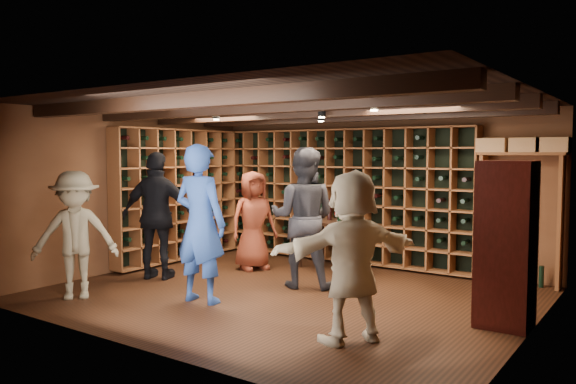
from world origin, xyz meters
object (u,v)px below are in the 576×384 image
Objects in this scene: guest_khaki at (75,235)px; guest_woman_black at (158,216)px; man_blue_shirt at (200,224)px; guest_beige at (352,256)px; guest_red_floral at (253,220)px; tasting_table at (329,226)px; man_grey_suit at (303,218)px; display_cabinet at (505,247)px.

guest_woman_black is at bearing 39.28° from guest_khaki.
man_blue_shirt reaches higher than guest_beige.
guest_khaki is at bearing -47.67° from guest_beige.
guest_red_floral is at bearing -76.22° from man_blue_shirt.
guest_beige reaches higher than tasting_table.
guest_khaki is at bearing 25.63° from man_grey_suit.
guest_khaki is at bearing 22.57° from man_blue_shirt.
display_cabinet is 1.47× the size of tasting_table.
man_grey_suit reaches higher than guest_khaki.
man_grey_suit is at bearing -86.64° from guest_red_floral.
guest_woman_black reaches higher than guest_beige.
guest_beige is (3.69, 0.54, 0.04)m from guest_khaki.
man_blue_shirt is 2.06m from guest_red_floral.
guest_woman_black is at bearing -68.76° from guest_beige.
tasting_table is at bearing -156.31° from guest_woman_black.
tasting_table is at bearing -111.55° from guest_beige.
guest_woman_black is 1.38m from guest_khaki.
display_cabinet is 1.03× the size of guest_beige.
tasting_table is (1.80, 3.29, -0.10)m from guest_khaki.
guest_red_floral is 1.32× the size of tasting_table.
guest_beige is 3.33m from tasting_table.
guest_khaki is 0.96× the size of guest_beige.
guest_beige is at bearing 143.83° from guest_woman_black.
man_grey_suit reaches higher than tasting_table.
guest_red_floral is at bearing -141.93° from guest_woman_black.
man_blue_shirt is 1.66× the size of tasting_table.
man_grey_suit is 3.00m from guest_khaki.
display_cabinet is 3.55m from man_blue_shirt.
guest_woman_black is 1.10× the size of guest_beige.
guest_beige is (-1.12, -1.36, -0.00)m from display_cabinet.
guest_beige is 1.43× the size of tasting_table.
guest_woman_black reaches higher than guest_red_floral.
guest_woman_black is 1.15× the size of guest_khaki.
guest_red_floral is 1.20m from tasting_table.
man_grey_suit is 2.32m from guest_beige.
guest_beige is at bearing -32.17° from tasting_table.
man_blue_shirt is 2.26m from guest_beige.
man_blue_shirt is at bearing -61.99° from guest_beige.
man_blue_shirt reaches higher than guest_red_floral.
display_cabinet is 3.31m from tasting_table.
tasting_table is (1.78, 1.92, -0.22)m from guest_woman_black.
display_cabinet is at bearing 153.07° from man_grey_suit.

